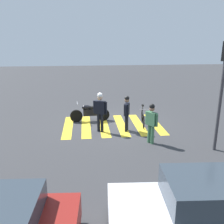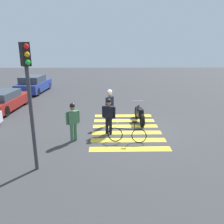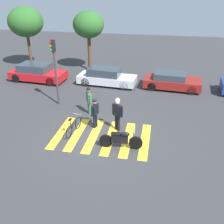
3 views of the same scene
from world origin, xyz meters
The scene contains 10 objects.
ground_plane centered at (0.00, 0.00, 0.00)m, with size 60.00×60.00×0.00m, color #38383A.
police_motorcycle centered at (1.12, -0.81, 0.46)m, with size 2.11×0.62×1.05m.
leaning_bicycle centered at (-1.56, 0.07, 0.37)m, with size 0.46×1.67×0.99m.
officer_on_foot centered at (-0.58, 0.87, 0.99)m, with size 0.34×0.63×1.73m.
officer_by_motorcycle centered at (0.67, 0.81, 1.12)m, with size 0.63×0.43×1.90m.
pedestrian_bystander centered at (-1.36, 2.41, 0.99)m, with size 0.43×0.56×1.72m.
crosswalk_stripes centered at (0.00, 0.00, 0.00)m, with size 4.95×3.35×0.01m.
car_maroon_wagon centered at (3.63, 7.63, 0.61)m, with size 4.30×2.17×1.25m.
car_blue_hatchback centered at (9.17, 7.36, 0.69)m, with size 4.27×2.14×1.45m.
traffic_light_pole centered at (-3.73, 3.34, 2.82)m, with size 0.35×0.34×4.19m.
Camera 2 is at (-10.79, 0.89, 4.16)m, focal length 36.90 mm.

